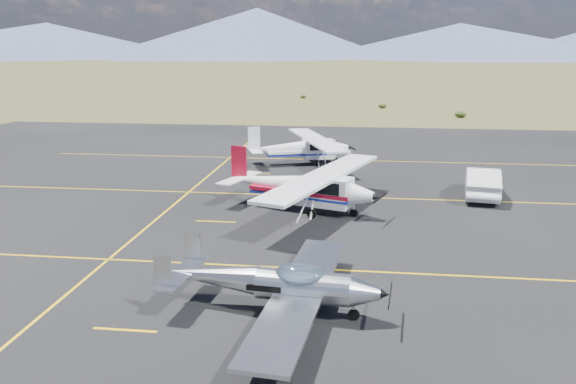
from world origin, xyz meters
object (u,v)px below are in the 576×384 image
(aircraft_low_wing, at_px, (278,284))
(sedan, at_px, (482,182))
(aircraft_cessna, at_px, (302,185))
(aircraft_plain, at_px, (301,147))

(aircraft_low_wing, distance_m, sedan, 18.44)
(aircraft_cessna, distance_m, sedan, 10.70)
(aircraft_plain, bearing_deg, sedan, -55.50)
(aircraft_low_wing, xyz_separation_m, aircraft_plain, (-1.69, 23.87, 0.27))
(aircraft_plain, xyz_separation_m, sedan, (11.16, -8.06, -0.41))
(aircraft_cessna, xyz_separation_m, sedan, (9.92, 4.00, -0.52))
(aircraft_cessna, height_order, aircraft_plain, aircraft_cessna)
(sedan, bearing_deg, aircraft_cessna, 31.52)
(aircraft_low_wing, relative_size, sedan, 1.87)
(aircraft_cessna, height_order, sedan, aircraft_cessna)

